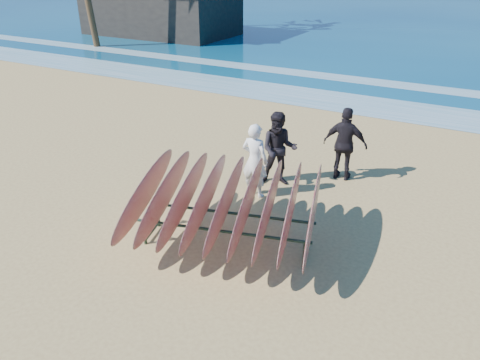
{
  "coord_description": "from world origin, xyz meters",
  "views": [
    {
      "loc": [
        3.93,
        -6.31,
        4.91
      ],
      "look_at": [
        0.0,
        0.8,
        0.95
      ],
      "focal_mm": 35.0,
      "sensor_mm": 36.0,
      "label": 1
    }
  ],
  "objects_px": {
    "person_dark_b": "(345,144)",
    "building": "(160,1)",
    "surfboard_rack": "(226,202)",
    "person_dark_a": "(279,149)",
    "person_white": "(255,161)"
  },
  "relations": [
    {
      "from": "person_white",
      "to": "building",
      "type": "distance_m",
      "value": 23.72
    },
    {
      "from": "person_white",
      "to": "person_dark_b",
      "type": "relative_size",
      "value": 0.96
    },
    {
      "from": "person_dark_a",
      "to": "building",
      "type": "xyz_separation_m",
      "value": [
        -16.18,
        16.71,
        1.23
      ]
    },
    {
      "from": "person_dark_b",
      "to": "building",
      "type": "height_order",
      "value": "building"
    },
    {
      "from": "person_dark_b",
      "to": "building",
      "type": "bearing_deg",
      "value": -45.51
    },
    {
      "from": "surfboard_rack",
      "to": "person_white",
      "type": "height_order",
      "value": "person_white"
    },
    {
      "from": "person_white",
      "to": "surfboard_rack",
      "type": "bearing_deg",
      "value": 104.75
    },
    {
      "from": "surfboard_rack",
      "to": "building",
      "type": "height_order",
      "value": "building"
    },
    {
      "from": "surfboard_rack",
      "to": "person_dark_a",
      "type": "bearing_deg",
      "value": 79.84
    },
    {
      "from": "surfboard_rack",
      "to": "person_white",
      "type": "xyz_separation_m",
      "value": [
        -0.46,
        2.02,
        -0.06
      ]
    },
    {
      "from": "surfboard_rack",
      "to": "person_dark_b",
      "type": "bearing_deg",
      "value": 60.25
    },
    {
      "from": "surfboard_rack",
      "to": "person_dark_b",
      "type": "distance_m",
      "value": 3.94
    },
    {
      "from": "person_dark_a",
      "to": "person_dark_b",
      "type": "distance_m",
      "value": 1.6
    },
    {
      "from": "person_dark_b",
      "to": "person_dark_a",
      "type": "bearing_deg",
      "value": 35.74
    },
    {
      "from": "building",
      "to": "person_dark_b",
      "type": "bearing_deg",
      "value": -42.02
    }
  ]
}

